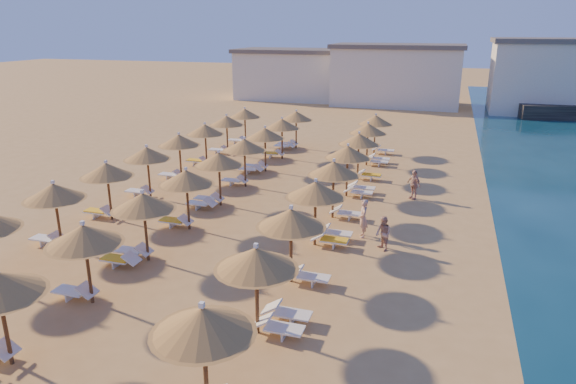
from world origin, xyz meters
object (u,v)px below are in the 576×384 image
(parasol_row_east, at_px, (325,179))
(parasol_row_west, at_px, (204,169))
(beachgoer_c, at_px, (414,184))
(beachgoer_b, at_px, (383,234))
(beachgoer_a, at_px, (363,218))

(parasol_row_east, distance_m, parasol_row_west, 6.25)
(beachgoer_c, distance_m, beachgoer_b, 7.61)
(parasol_row_east, relative_size, beachgoer_a, 19.44)
(parasol_row_east, distance_m, beachgoer_a, 2.52)
(beachgoer_c, distance_m, beachgoer_a, 6.61)
(beachgoer_c, bearing_deg, parasol_row_west, -106.33)
(beachgoer_c, bearing_deg, parasol_row_east, -79.07)
(parasol_row_west, distance_m, beachgoer_a, 8.31)
(parasol_row_west, relative_size, beachgoer_b, 22.94)
(parasol_row_west, xyz_separation_m, beachgoer_c, (9.95, 6.10, -1.70))
(parasol_row_east, bearing_deg, beachgoer_a, -7.81)
(parasol_row_east, relative_size, beachgoer_c, 20.88)
(parasol_row_west, xyz_separation_m, beachgoer_b, (9.23, -1.47, -1.78))
(parasol_row_east, bearing_deg, beachgoer_c, 58.76)
(parasol_row_east, distance_m, beachgoer_b, 3.77)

